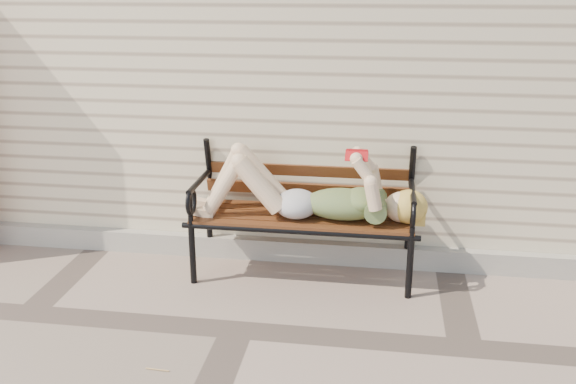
# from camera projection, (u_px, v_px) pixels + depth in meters

# --- Properties ---
(ground) EXTENTS (80.00, 80.00, 0.00)m
(ground) POSITION_uv_depth(u_px,v_px,m) (237.00, 330.00, 3.60)
(ground) COLOR gray
(ground) RESTS_ON ground
(house_wall) EXTENTS (8.00, 4.00, 3.00)m
(house_wall) POSITION_uv_depth(u_px,v_px,m) (305.00, 19.00, 5.92)
(house_wall) COLOR beige
(house_wall) RESTS_ON ground
(foundation_strip) EXTENTS (8.00, 0.10, 0.15)m
(foundation_strip) POSITION_uv_depth(u_px,v_px,m) (268.00, 248.00, 4.48)
(foundation_strip) COLOR #A9A598
(foundation_strip) RESTS_ON ground
(garden_bench) EXTENTS (1.55, 0.62, 1.00)m
(garden_bench) POSITION_uv_depth(u_px,v_px,m) (305.00, 190.00, 4.16)
(garden_bench) COLOR black
(garden_bench) RESTS_ON ground
(reading_woman) EXTENTS (1.46, 0.33, 0.46)m
(reading_woman) POSITION_uv_depth(u_px,v_px,m) (305.00, 192.00, 4.03)
(reading_woman) COLOR #0B3A4D
(reading_woman) RESTS_ON ground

